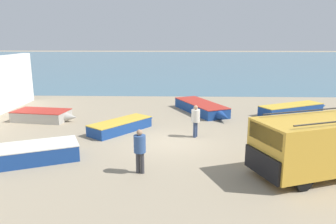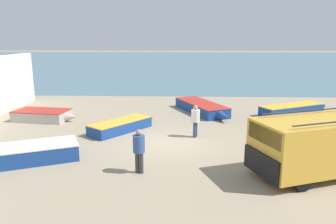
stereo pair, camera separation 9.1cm
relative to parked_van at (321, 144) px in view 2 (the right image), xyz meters
The scene contains 10 objects.
ground_plane 6.56m from the parked_van, 148.10° to the left, with size 200.00×200.00×0.00m, color gray.
sea_water 55.70m from the parked_van, 95.65° to the left, with size 120.00×80.00×0.01m, color #477084.
parked_van is the anchor object (origin of this frame).
fishing_rowboat_0 10.25m from the parked_van, 110.26° to the left, with size 3.42×5.55×0.64m.
fishing_rowboat_1 14.91m from the parked_van, 150.95° to the left, with size 3.86×2.09×0.61m.
fishing_rowboat_2 11.17m from the parked_van, behind, with size 4.60×2.96×0.66m.
fishing_rowboat_3 9.62m from the parked_van, 146.60° to the left, with size 3.30×3.87×0.57m.
fishing_rowboat_4 9.68m from the parked_van, 76.43° to the left, with size 5.14×3.20×0.64m.
fisherman_0 6.03m from the parked_van, 134.75° to the left, with size 0.42×0.42×1.59m.
fisherman_1 6.45m from the parked_van, behind, with size 0.43×0.43×1.64m.
Camera 2 is at (0.49, -14.61, 4.84)m, focal length 35.00 mm.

